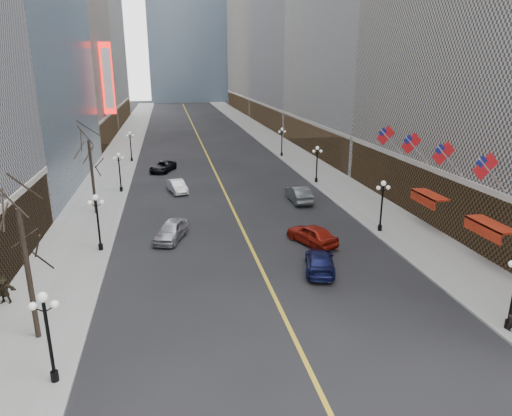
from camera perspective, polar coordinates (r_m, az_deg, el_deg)
name	(u,v)px	position (r m, az deg, el deg)	size (l,w,h in m)	color
sidewalk_east	(288,151)	(78.97, 4.08, 7.07)	(6.00, 230.00, 0.15)	gray
sidewalk_west	(120,157)	(76.80, -16.69, 6.10)	(6.00, 230.00, 0.15)	gray
lane_line	(202,145)	(86.46, -6.74, 7.84)	(0.25, 200.00, 0.02)	gold
bldg_east_c	(317,21)	(117.21, 7.62, 22.11)	(26.60, 40.60, 48.80)	#959598
bldg_east_d	(276,10)	(159.17, 2.50, 23.44)	(26.60, 46.60, 62.80)	#A19786
streetlamp_east_1	(382,201)	(40.91, 15.49, 0.90)	(1.26, 0.44, 4.52)	black
streetlamp_east_2	(317,160)	(57.11, 7.63, 5.92)	(1.26, 0.44, 4.52)	black
streetlamp_east_3	(282,139)	(74.14, 3.26, 8.64)	(1.26, 0.44, 4.52)	black
streetlamp_west_0	(47,328)	(22.83, -24.63, -13.51)	(1.26, 0.44, 4.52)	black
streetlamp_west_1	(97,217)	(37.26, -19.21, -1.03)	(1.26, 0.44, 4.52)	black
streetlamp_west_2	(119,168)	(54.56, -16.71, 4.81)	(1.26, 0.44, 4.52)	black
streetlamp_west_3	(130,143)	(72.20, -15.42, 7.82)	(1.26, 0.44, 4.52)	black
flag_2	(487,169)	(35.15, 26.94, 4.40)	(2.87, 0.12, 2.87)	#B2B2B7
flag_3	(445,155)	(39.13, 22.57, 6.09)	(2.87, 0.12, 2.87)	#B2B2B7
flag_4	(413,145)	(43.33, 19.02, 7.44)	(2.87, 0.12, 2.87)	#B2B2B7
flag_5	(387,137)	(47.68, 16.08, 8.52)	(2.87, 0.12, 2.87)	#B2B2B7
awning_b	(488,226)	(36.66, 27.04, -2.00)	(1.40, 4.00, 0.93)	maroon
awning_c	(428,196)	(42.91, 20.68, 1.41)	(1.40, 4.00, 0.93)	maroon
theatre_marquee	(108,79)	(85.70, -18.06, 15.12)	(2.00, 0.55, 12.00)	red
tree_west_near	(21,230)	(25.49, -27.28, -2.42)	(3.60, 3.60, 7.92)	#2D231C
tree_west_far	(90,152)	(46.37, -20.06, 6.61)	(3.60, 3.60, 7.92)	#2D231C
car_nb_near	(171,230)	(38.98, -10.56, -2.78)	(1.94, 4.83, 1.65)	#A7A9AF
car_nb_mid	(177,186)	(53.64, -9.81, 2.69)	(1.53, 4.38, 1.44)	silver
car_nb_far	(163,167)	(64.81, -11.57, 5.10)	(2.39, 5.18, 1.44)	black
car_sb_near	(320,261)	(32.97, 7.97, -6.63)	(2.02, 4.97, 1.44)	#121645
car_sb_mid	(312,234)	(37.74, 7.00, -3.27)	(1.96, 4.88, 1.66)	#9D1D11
car_sb_far	(299,194)	(49.36, 5.37, 1.76)	(1.82, 5.21, 1.72)	#4F5557
ped_west_far	(4,290)	(32.03, -28.97, -8.91)	(1.63, 0.47, 1.76)	black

